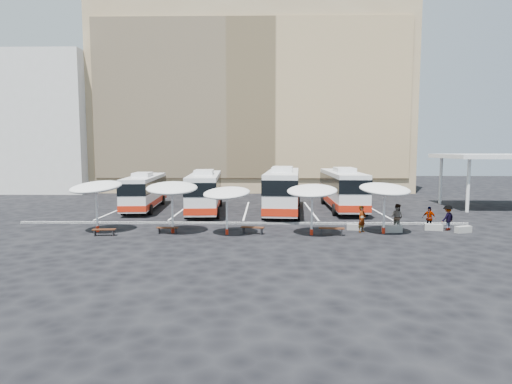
{
  "coord_description": "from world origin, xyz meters",
  "views": [
    {
      "loc": [
        1.63,
        -31.55,
        5.67
      ],
      "look_at": [
        1.0,
        3.0,
        2.2
      ],
      "focal_mm": 30.0,
      "sensor_mm": 36.0,
      "label": 1
    }
  ],
  "objects_px": {
    "sunshade_4": "(385,189)",
    "passenger_2": "(429,218)",
    "bus_3": "(342,188)",
    "passenger_1": "(397,217)",
    "wood_bench_2": "(253,228)",
    "wood_bench_3": "(332,229)",
    "wood_bench_1": "(167,229)",
    "passenger_0": "(362,219)",
    "bus_1": "(205,190)",
    "bus_2": "(283,189)",
    "conc_bench_1": "(392,229)",
    "conc_bench_0": "(355,227)",
    "bus_0": "(145,190)",
    "sunshade_2": "(227,193)",
    "sunshade_3": "(312,191)",
    "conc_bench_3": "(463,229)",
    "sunshade_1": "(172,188)",
    "sunshade_0": "(96,187)",
    "wood_bench_0": "(104,231)",
    "passenger_3": "(447,218)",
    "conc_bench_2": "(433,227)"
  },
  "relations": [
    {
      "from": "sunshade_0",
      "to": "passenger_2",
      "type": "relative_size",
      "value": 2.8
    },
    {
      "from": "wood_bench_3",
      "to": "sunshade_0",
      "type": "bearing_deg",
      "value": 176.64
    },
    {
      "from": "bus_0",
      "to": "passenger_0",
      "type": "height_order",
      "value": "bus_0"
    },
    {
      "from": "passenger_0",
      "to": "passenger_2",
      "type": "xyz_separation_m",
      "value": [
        4.95,
        1.03,
        -0.09
      ]
    },
    {
      "from": "wood_bench_1",
      "to": "passenger_0",
      "type": "bearing_deg",
      "value": 3.32
    },
    {
      "from": "conc_bench_2",
      "to": "conc_bench_3",
      "type": "height_order",
      "value": "same"
    },
    {
      "from": "sunshade_2",
      "to": "sunshade_3",
      "type": "distance_m",
      "value": 5.63
    },
    {
      "from": "passenger_1",
      "to": "conc_bench_0",
      "type": "bearing_deg",
      "value": 44.02
    },
    {
      "from": "sunshade_0",
      "to": "wood_bench_2",
      "type": "distance_m",
      "value": 11.05
    },
    {
      "from": "wood_bench_3",
      "to": "conc_bench_1",
      "type": "bearing_deg",
      "value": 14.54
    },
    {
      "from": "bus_3",
      "to": "wood_bench_2",
      "type": "xyz_separation_m",
      "value": [
        -8.14,
        -12.06,
        -1.67
      ]
    },
    {
      "from": "bus_1",
      "to": "sunshade_2",
      "type": "xyz_separation_m",
      "value": [
        2.89,
        -10.49,
        0.8
      ]
    },
    {
      "from": "bus_1",
      "to": "conc_bench_3",
      "type": "bearing_deg",
      "value": -30.81
    },
    {
      "from": "sunshade_0",
      "to": "conc_bench_3",
      "type": "bearing_deg",
      "value": 0.37
    },
    {
      "from": "wood_bench_1",
      "to": "passenger_3",
      "type": "height_order",
      "value": "passenger_3"
    },
    {
      "from": "sunshade_3",
      "to": "conc_bench_3",
      "type": "height_order",
      "value": "sunshade_3"
    },
    {
      "from": "wood_bench_3",
      "to": "conc_bench_0",
      "type": "distance_m",
      "value": 2.73
    },
    {
      "from": "sunshade_1",
      "to": "wood_bench_0",
      "type": "xyz_separation_m",
      "value": [
        -4.3,
        -1.05,
        -2.7
      ]
    },
    {
      "from": "passenger_0",
      "to": "sunshade_4",
      "type": "bearing_deg",
      "value": -54.35
    },
    {
      "from": "conc_bench_3",
      "to": "conc_bench_0",
      "type": "bearing_deg",
      "value": 173.57
    },
    {
      "from": "bus_3",
      "to": "passenger_1",
      "type": "height_order",
      "value": "bus_3"
    },
    {
      "from": "bus_2",
      "to": "conc_bench_0",
      "type": "bearing_deg",
      "value": -56.34
    },
    {
      "from": "sunshade_4",
      "to": "bus_1",
      "type": "bearing_deg",
      "value": 143.61
    },
    {
      "from": "passenger_0",
      "to": "passenger_1",
      "type": "bearing_deg",
      "value": -23.63
    },
    {
      "from": "bus_0",
      "to": "passenger_1",
      "type": "relative_size",
      "value": 6.0
    },
    {
      "from": "conc_bench_3",
      "to": "passenger_3",
      "type": "relative_size",
      "value": 0.67
    },
    {
      "from": "wood_bench_2",
      "to": "conc_bench_1",
      "type": "bearing_deg",
      "value": 4.25
    },
    {
      "from": "bus_0",
      "to": "conc_bench_3",
      "type": "relative_size",
      "value": 9.46
    },
    {
      "from": "bus_2",
      "to": "wood_bench_2",
      "type": "xyz_separation_m",
      "value": [
        -2.47,
        -10.01,
        -1.76
      ]
    },
    {
      "from": "passenger_1",
      "to": "wood_bench_3",
      "type": "bearing_deg",
      "value": 66.1
    },
    {
      "from": "wood_bench_2",
      "to": "conc_bench_3",
      "type": "relative_size",
      "value": 1.36
    },
    {
      "from": "sunshade_3",
      "to": "wood_bench_2",
      "type": "bearing_deg",
      "value": 175.62
    },
    {
      "from": "sunshade_3",
      "to": "passenger_0",
      "type": "distance_m",
      "value": 4.21
    },
    {
      "from": "sunshade_0",
      "to": "conc_bench_0",
      "type": "distance_m",
      "value": 18.13
    },
    {
      "from": "bus_3",
      "to": "wood_bench_0",
      "type": "distance_m",
      "value": 22.1
    },
    {
      "from": "wood_bench_2",
      "to": "wood_bench_3",
      "type": "bearing_deg",
      "value": -4.47
    },
    {
      "from": "passenger_0",
      "to": "passenger_2",
      "type": "height_order",
      "value": "passenger_0"
    },
    {
      "from": "bus_2",
      "to": "conc_bench_1",
      "type": "height_order",
      "value": "bus_2"
    },
    {
      "from": "sunshade_4",
      "to": "passenger_2",
      "type": "height_order",
      "value": "sunshade_4"
    },
    {
      "from": "bus_0",
      "to": "sunshade_2",
      "type": "distance_m",
      "value": 14.9
    },
    {
      "from": "bus_0",
      "to": "bus_1",
      "type": "xyz_separation_m",
      "value": [
        5.9,
        -1.5,
        0.17
      ]
    },
    {
      "from": "bus_1",
      "to": "passenger_0",
      "type": "bearing_deg",
      "value": -42.31
    },
    {
      "from": "bus_2",
      "to": "wood_bench_1",
      "type": "bearing_deg",
      "value": -124.51
    },
    {
      "from": "sunshade_0",
      "to": "sunshade_4",
      "type": "bearing_deg",
      "value": -0.56
    },
    {
      "from": "sunshade_1",
      "to": "wood_bench_1",
      "type": "distance_m",
      "value": 2.74
    },
    {
      "from": "passenger_0",
      "to": "bus_0",
      "type": "bearing_deg",
      "value": 110.0
    },
    {
      "from": "bus_3",
      "to": "conc_bench_3",
      "type": "relative_size",
      "value": 10.6
    },
    {
      "from": "bus_2",
      "to": "wood_bench_2",
      "type": "distance_m",
      "value": 10.46
    },
    {
      "from": "wood_bench_1",
      "to": "passenger_2",
      "type": "relative_size",
      "value": 0.88
    },
    {
      "from": "bus_2",
      "to": "sunshade_3",
      "type": "bearing_deg",
      "value": -77.28
    }
  ]
}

